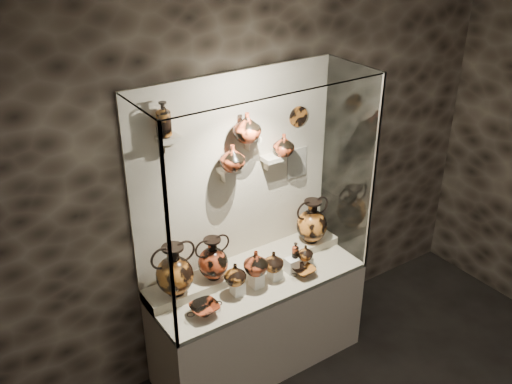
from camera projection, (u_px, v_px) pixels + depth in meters
wall_back at (235, 175)px, 4.28m from camera, size 5.00×0.02×3.20m
plinth at (258, 323)px, 4.60m from camera, size 1.70×0.60×0.80m
front_tier at (258, 282)px, 4.41m from camera, size 1.68×0.58×0.03m
rear_tier at (246, 267)px, 4.52m from camera, size 1.70×0.25×0.10m
back_panel at (235, 176)px, 4.28m from camera, size 1.70×0.03×1.60m
glass_front at (283, 209)px, 3.82m from camera, size 1.70×0.01×1.60m
glass_left at (148, 226)px, 3.63m from camera, size 0.01×0.60×1.60m
glass_right at (348, 164)px, 4.46m from camera, size 0.01×0.60×1.60m
glass_top at (259, 82)px, 3.68m from camera, size 1.70×0.60×0.01m
frame_post_left at (169, 246)px, 3.41m from camera, size 0.02×0.02×1.60m
frame_post_right at (373, 178)px, 4.24m from camera, size 0.02×0.02×1.60m
pedestal_a at (237, 288)px, 4.23m from camera, size 0.09×0.09×0.10m
pedestal_b at (256, 279)px, 4.31m from camera, size 0.09×0.09×0.13m
pedestal_c at (275, 273)px, 4.40m from camera, size 0.09×0.09×0.09m
pedestal_d at (291, 265)px, 4.47m from camera, size 0.09×0.09×0.12m
pedestal_e at (305, 262)px, 4.55m from camera, size 0.09×0.09×0.08m
bracket_ul at (169, 138)px, 3.74m from camera, size 0.14×0.12×0.04m
bracket_ca at (228, 170)px, 4.12m from camera, size 0.14×0.12×0.04m
bracket_cb at (251, 139)px, 4.13m from camera, size 0.10×0.12×0.04m
bracket_cc at (271, 158)px, 4.31m from camera, size 0.14×0.12×0.04m
amphora_left at (175, 270)px, 4.06m from camera, size 0.37×0.37×0.40m
amphora_mid at (213, 258)px, 4.23m from camera, size 0.33×0.33×0.34m
amphora_right at (312, 221)px, 4.69m from camera, size 0.31×0.31×0.38m
jug_a at (235, 274)px, 4.15m from camera, size 0.21×0.21×0.17m
jug_b at (256, 262)px, 4.21m from camera, size 0.21×0.21×0.20m
jug_c at (273, 261)px, 4.32m from camera, size 0.21×0.21×0.16m
jug_e at (305, 252)px, 4.48m from camera, size 0.14×0.14×0.13m
lekythos_small at (295, 249)px, 4.43m from camera, size 0.08×0.08×0.15m
kylix_left at (204, 309)px, 4.01m from camera, size 0.31×0.29×0.10m
kylix_right at (304, 271)px, 4.43m from camera, size 0.24×0.21×0.09m
lekythos_tall at (164, 118)px, 3.66m from camera, size 0.13×0.13×0.26m
ovoid_vase_a at (232, 158)px, 4.04m from camera, size 0.22×0.22×0.19m
ovoid_vase_b at (247, 127)px, 4.00m from camera, size 0.27×0.27×0.21m
ovoid_vase_c at (283, 145)px, 4.28m from camera, size 0.18×0.18×0.17m
wall_plate at (298, 116)px, 4.36m from camera, size 0.16×0.02×0.16m
info_placard at (296, 163)px, 4.55m from camera, size 0.19×0.01×0.25m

